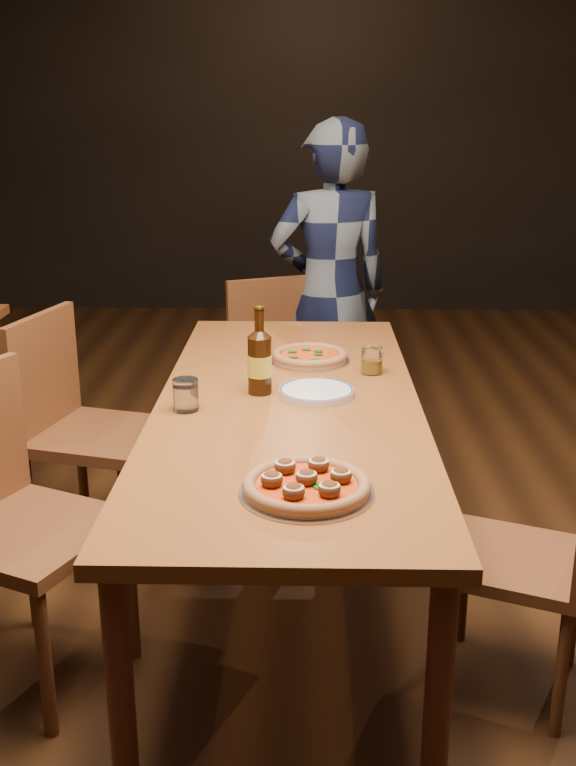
{
  "coord_description": "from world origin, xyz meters",
  "views": [
    {
      "loc": [
        0.05,
        -2.47,
        1.6
      ],
      "look_at": [
        0.0,
        -0.05,
        0.82
      ],
      "focal_mm": 40.0,
      "sensor_mm": 36.0,
      "label": 1
    }
  ],
  "objects_px": {
    "pizza_margherita": "(310,356)",
    "water_glass": "(186,395)",
    "diner": "(330,293)",
    "plate_stack": "(316,392)",
    "chair_end": "(287,377)",
    "pizza_meatball": "(306,485)",
    "amber_glass": "(372,360)",
    "chair_main_sw": "(98,433)",
    "chair_main_e": "(514,558)",
    "table_main": "(288,422)",
    "chair_main_nw": "(30,530)",
    "beer_bottle": "(260,363)"
  },
  "relations": [
    {
      "from": "water_glass",
      "to": "beer_bottle",
      "type": "bearing_deg",
      "value": 37.8
    },
    {
      "from": "pizza_margherita",
      "to": "water_glass",
      "type": "xyz_separation_m",
      "value": [
        -0.37,
        -0.52,
        0.03
      ]
    },
    {
      "from": "plate_stack",
      "to": "water_glass",
      "type": "xyz_separation_m",
      "value": [
        -0.39,
        -0.14,
        0.04
      ]
    },
    {
      "from": "chair_main_nw",
      "to": "chair_main_sw",
      "type": "bearing_deg",
      "value": 23.04
    },
    {
      "from": "plate_stack",
      "to": "amber_glass",
      "type": "xyz_separation_m",
      "value": [
        0.19,
        0.24,
        0.03
      ]
    },
    {
      "from": "pizza_meatball",
      "to": "table_main",
      "type": "bearing_deg",
      "value": 94.88
    },
    {
      "from": "chair_end",
      "to": "diner",
      "type": "height_order",
      "value": "diner"
    },
    {
      "from": "chair_main_sw",
      "to": "chair_main_e",
      "type": "height_order",
      "value": "chair_main_sw"
    },
    {
      "from": "chair_end",
      "to": "water_glass",
      "type": "height_order",
      "value": "chair_end"
    },
    {
      "from": "chair_main_nw",
      "to": "chair_main_e",
      "type": "relative_size",
      "value": 1.16
    },
    {
      "from": "chair_main_nw",
      "to": "chair_end",
      "type": "bearing_deg",
      "value": -0.37
    },
    {
      "from": "beer_bottle",
      "to": "diner",
      "type": "bearing_deg",
      "value": 79.6
    },
    {
      "from": "plate_stack",
      "to": "pizza_margherita",
      "type": "bearing_deg",
      "value": 93.11
    },
    {
      "from": "plate_stack",
      "to": "diner",
      "type": "distance_m",
      "value": 1.4
    },
    {
      "from": "beer_bottle",
      "to": "chair_end",
      "type": "bearing_deg",
      "value": 86.88
    },
    {
      "from": "chair_main_nw",
      "to": "pizza_margherita",
      "type": "xyz_separation_m",
      "value": [
        0.78,
        0.76,
        0.29
      ]
    },
    {
      "from": "pizza_meatball",
      "to": "amber_glass",
      "type": "distance_m",
      "value": 0.97
    },
    {
      "from": "plate_stack",
      "to": "water_glass",
      "type": "height_order",
      "value": "water_glass"
    },
    {
      "from": "water_glass",
      "to": "diner",
      "type": "bearing_deg",
      "value": 73.26
    },
    {
      "from": "water_glass",
      "to": "pizza_meatball",
      "type": "bearing_deg",
      "value": -57.7
    },
    {
      "from": "chair_end",
      "to": "pizza_margherita",
      "type": "xyz_separation_m",
      "value": [
        0.1,
        -0.74,
        0.31
      ]
    },
    {
      "from": "chair_end",
      "to": "beer_bottle",
      "type": "distance_m",
      "value": 1.17
    },
    {
      "from": "chair_main_e",
      "to": "plate_stack",
      "type": "height_order",
      "value": "chair_main_e"
    },
    {
      "from": "water_glass",
      "to": "pizza_margherita",
      "type": "bearing_deg",
      "value": 54.77
    },
    {
      "from": "chair_main_e",
      "to": "chair_end",
      "type": "bearing_deg",
      "value": -134.1
    },
    {
      "from": "chair_main_sw",
      "to": "water_glass",
      "type": "distance_m",
      "value": 0.73
    },
    {
      "from": "pizza_margherita",
      "to": "table_main",
      "type": "bearing_deg",
      "value": -98.92
    },
    {
      "from": "amber_glass",
      "to": "beer_bottle",
      "type": "bearing_deg",
      "value": -149.29
    },
    {
      "from": "chair_main_sw",
      "to": "plate_stack",
      "type": "relative_size",
      "value": 4.09
    },
    {
      "from": "chair_end",
      "to": "amber_glass",
      "type": "height_order",
      "value": "chair_end"
    },
    {
      "from": "table_main",
      "to": "chair_main_e",
      "type": "relative_size",
      "value": 2.43
    },
    {
      "from": "table_main",
      "to": "diner",
      "type": "xyz_separation_m",
      "value": [
        0.16,
        1.43,
        0.1
      ]
    },
    {
      "from": "chair_end",
      "to": "diner",
      "type": "xyz_separation_m",
      "value": [
        0.19,
        0.27,
        0.33
      ]
    },
    {
      "from": "pizza_margherita",
      "to": "diner",
      "type": "height_order",
      "value": "diner"
    },
    {
      "from": "chair_main_sw",
      "to": "chair_main_e",
      "type": "bearing_deg",
      "value": -104.96
    },
    {
      "from": "pizza_meatball",
      "to": "pizza_margherita",
      "type": "relative_size",
      "value": 1.12
    },
    {
      "from": "chair_main_sw",
      "to": "chair_end",
      "type": "height_order",
      "value": "chair_main_sw"
    },
    {
      "from": "chair_main_e",
      "to": "pizza_meatball",
      "type": "xyz_separation_m",
      "value": [
        -0.58,
        -0.31,
        0.36
      ]
    },
    {
      "from": "chair_main_nw",
      "to": "chair_main_sw",
      "type": "height_order",
      "value": "chair_main_nw"
    },
    {
      "from": "pizza_meatball",
      "to": "water_glass",
      "type": "relative_size",
      "value": 3.32
    },
    {
      "from": "table_main",
      "to": "chair_end",
      "type": "height_order",
      "value": "chair_end"
    },
    {
      "from": "chair_end",
      "to": "plate_stack",
      "type": "bearing_deg",
      "value": -107.08
    },
    {
      "from": "pizza_margherita",
      "to": "plate_stack",
      "type": "relative_size",
      "value": 1.22
    },
    {
      "from": "chair_main_nw",
      "to": "pizza_margherita",
      "type": "bearing_deg",
      "value": -21.69
    },
    {
      "from": "plate_stack",
      "to": "chair_end",
      "type": "bearing_deg",
      "value": 95.95
    },
    {
      "from": "chair_end",
      "to": "plate_stack",
      "type": "height_order",
      "value": "chair_end"
    },
    {
      "from": "table_main",
      "to": "chair_end",
      "type": "bearing_deg",
      "value": 91.51
    },
    {
      "from": "table_main",
      "to": "chair_main_sw",
      "type": "distance_m",
      "value": 0.84
    },
    {
      "from": "chair_main_e",
      "to": "pizza_margherita",
      "type": "height_order",
      "value": "chair_main_e"
    },
    {
      "from": "chair_main_nw",
      "to": "amber_glass",
      "type": "bearing_deg",
      "value": -33.76
    }
  ]
}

